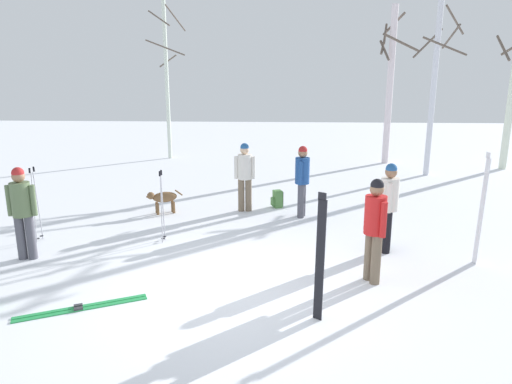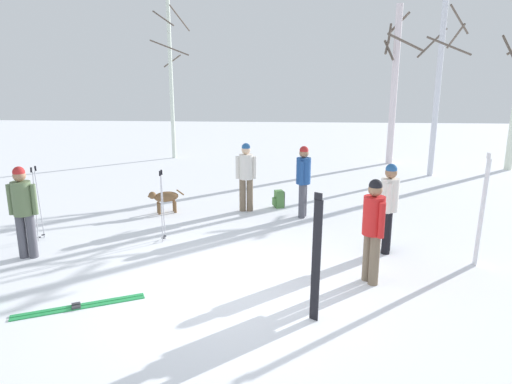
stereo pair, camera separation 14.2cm
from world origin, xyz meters
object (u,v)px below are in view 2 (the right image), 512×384
ski_poles_0 (162,204)px  person_2 (373,225)px  person_3 (246,173)px  backpack_0 (279,199)px  person_4 (389,202)px  ski_poles_1 (37,201)px  ski_pair_lying_0 (80,306)px  birch_tree_1 (394,82)px  person_0 (303,177)px  ski_pair_planted_0 (316,259)px  ski_pair_planted_1 (482,211)px  person_1 (23,206)px  dog (165,198)px  birch_tree_2 (439,85)px  birch_tree_0 (171,74)px

ski_poles_0 → person_2: bearing=-23.6°
person_3 → backpack_0: size_ratio=3.90×
person_4 → ski_poles_1: 6.97m
ski_pair_lying_0 → birch_tree_1: size_ratio=0.29×
person_0 → ski_pair_planted_0: 4.88m
ski_pair_planted_0 → birch_tree_1: birch_tree_1 is taller
person_3 → ski_pair_planted_1: size_ratio=0.85×
backpack_0 → person_4: bearing=-54.7°
ski_poles_0 → backpack_0: 3.58m
person_1 → person_3: (3.72, 3.41, 0.00)m
dog → birch_tree_1: (6.98, 7.54, 2.77)m
ski_pair_planted_0 → person_4: bearing=61.0°
person_1 → ski_poles_0: (2.25, 1.10, -0.20)m
ski_pair_planted_0 → ski_poles_1: (-5.48, 2.86, -0.08)m
birch_tree_2 → backpack_0: bearing=-138.9°
person_0 → dog: bearing=178.7°
person_4 → birch_tree_0: (-6.77, 10.44, 2.49)m
dog → birch_tree_1: birch_tree_1 is taller
ski_pair_planted_0 → person_3: bearing=105.3°
person_1 → birch_tree_2: bearing=40.6°
birch_tree_1 → birch_tree_2: birch_tree_1 is taller
person_1 → birch_tree_0: bearing=90.5°
person_3 → birch_tree_2: (5.92, 4.85, 2.08)m
person_1 → person_2: (6.14, -0.60, 0.00)m
person_3 → ski_pair_lying_0: (-1.92, -5.20, -0.97)m
person_1 → person_2: same height
ski_pair_planted_1 → birch_tree_0: bearing=126.8°
ski_pair_planted_1 → ski_poles_1: ski_pair_planted_1 is taller
person_2 → ski_pair_planted_0: size_ratio=0.95×
person_3 → person_4: size_ratio=1.00×
person_2 → backpack_0: size_ratio=3.90×
backpack_0 → person_1: bearing=-140.0°
person_1 → backpack_0: person_1 is taller
ski_poles_0 → birch_tree_0: birch_tree_0 is taller
person_1 → birch_tree_0: 11.50m
ski_poles_1 → person_2: bearing=-13.7°
birch_tree_0 → person_1: bearing=-89.5°
person_2 → person_4: (0.53, 1.39, 0.00)m
person_2 → backpack_0: 4.75m
backpack_0 → person_3: bearing=-154.1°
dog → ski_poles_0: size_ratio=0.57×
person_0 → birch_tree_2: bearing=49.4°
person_2 → dog: person_2 is taller
person_2 → person_4: size_ratio=1.00×
birch_tree_0 → person_2: bearing=-62.2°
person_3 → ski_pair_lying_0: 5.63m
person_3 → ski_pair_planted_0: 5.50m
person_0 → backpack_0: person_0 is taller
person_1 → birch_tree_2: birch_tree_2 is taller
person_0 → person_2: size_ratio=1.00×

